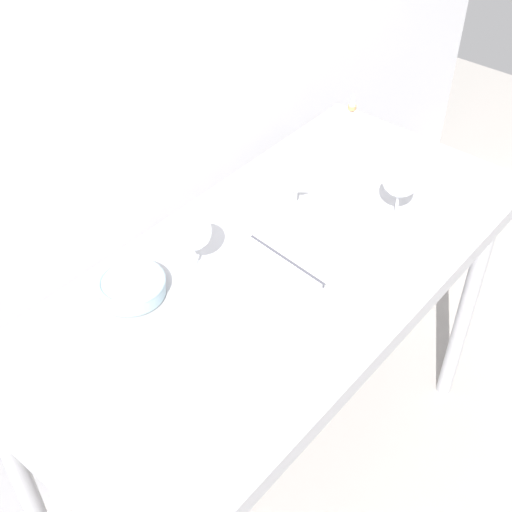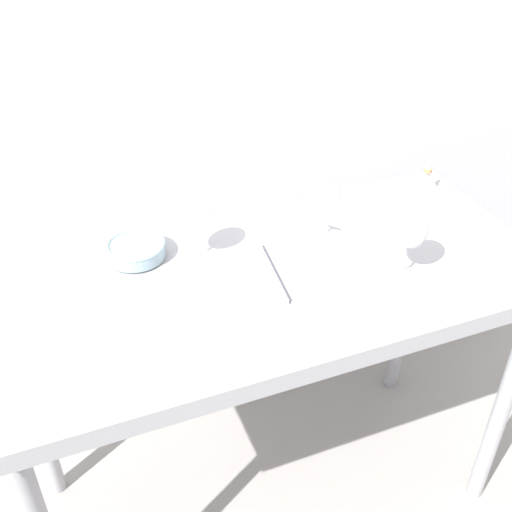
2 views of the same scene
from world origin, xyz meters
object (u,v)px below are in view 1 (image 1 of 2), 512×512
object	(u,v)px
wine_glass_far_left	(192,233)
wine_glass_far_right	(297,168)
wine_glass_near_right	(401,180)
tasting_sheet_upper	(306,174)
tasting_sheet_lower	(164,366)
tasting_bowl	(132,286)
decanter_funnel	(351,120)
open_notebook	(287,261)

from	to	relation	value
wine_glass_far_left	wine_glass_far_right	bearing A→B (deg)	-6.15
wine_glass_near_right	tasting_sheet_upper	size ratio (longest dim) A/B	0.89
tasting_sheet_lower	tasting_bowl	distance (m)	0.22
wine_glass_far_left	tasting_sheet_lower	xyz separation A→B (m)	(-0.25, -0.15, -0.11)
tasting_sheet_upper	wine_glass_near_right	bearing A→B (deg)	-132.11
tasting_sheet_lower	tasting_bowl	bearing A→B (deg)	31.64
tasting_sheet_lower	wine_glass_far_left	bearing A→B (deg)	-0.96
tasting_bowl	decanter_funnel	bearing A→B (deg)	1.14
open_notebook	tasting_sheet_upper	size ratio (longest dim) A/B	1.85
tasting_sheet_lower	decanter_funnel	distance (m)	1.00
open_notebook	wine_glass_near_right	bearing A→B (deg)	-15.77
wine_glass_far_right	open_notebook	xyz separation A→B (m)	(-0.17, -0.11, -0.12)
wine_glass_far_left	tasting_sheet_upper	distance (m)	0.48
wine_glass_far_right	tasting_bowl	bearing A→B (deg)	169.60
decanter_funnel	tasting_sheet_upper	bearing A→B (deg)	-172.28
wine_glass_far_right	open_notebook	world-z (taller)	wine_glass_far_right
open_notebook	tasting_sheet_lower	world-z (taller)	open_notebook
wine_glass_far_right	tasting_bowl	size ratio (longest dim) A/B	1.17
wine_glass_far_left	tasting_bowl	world-z (taller)	wine_glass_far_left
wine_glass_near_right	tasting_sheet_upper	world-z (taller)	wine_glass_near_right
wine_glass_far_left	open_notebook	size ratio (longest dim) A/B	0.43
wine_glass_near_right	decanter_funnel	world-z (taller)	wine_glass_near_right
open_notebook	decanter_funnel	xyz separation A→B (m)	(0.58, 0.21, 0.03)
tasting_sheet_lower	decanter_funnel	size ratio (longest dim) A/B	1.71
open_notebook	tasting_sheet_upper	world-z (taller)	open_notebook
decanter_funnel	tasting_bowl	bearing A→B (deg)	-178.86
wine_glass_far_right	wine_glass_near_right	bearing A→B (deg)	-62.41
wine_glass_near_right	tasting_sheet_upper	bearing A→B (deg)	85.92
open_notebook	tasting_bowl	xyz separation A→B (m)	(-0.31, 0.20, 0.02)
tasting_sheet_upper	decanter_funnel	world-z (taller)	decanter_funnel
tasting_sheet_lower	tasting_bowl	size ratio (longest dim) A/B	1.36
tasting_sheet_upper	tasting_sheet_lower	xyz separation A→B (m)	(-0.72, -0.18, 0.00)
wine_glass_far_left	tasting_sheet_upper	world-z (taller)	wine_glass_far_left
tasting_sheet_lower	decanter_funnel	bearing A→B (deg)	-19.37
tasting_sheet_lower	tasting_bowl	world-z (taller)	tasting_bowl
wine_glass_far_right	tasting_bowl	world-z (taller)	wine_glass_far_right
wine_glass_far_left	wine_glass_near_right	xyz separation A→B (m)	(0.45, -0.26, 0.01)
open_notebook	wine_glass_far_left	bearing A→B (deg)	143.73
tasting_sheet_upper	tasting_sheet_lower	world-z (taller)	same
wine_glass_far_left	tasting_bowl	size ratio (longest dim) A/B	1.06
tasting_sheet_upper	wine_glass_far_left	bearing A→B (deg)	146.05
tasting_bowl	open_notebook	bearing A→B (deg)	-32.69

